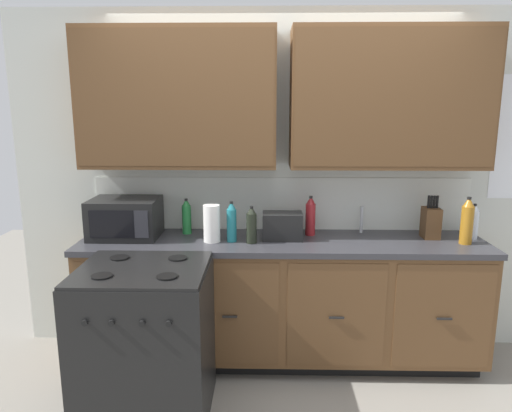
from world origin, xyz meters
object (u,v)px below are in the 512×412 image
(microwave, at_px, (125,218))
(knife_block, at_px, (431,222))
(stove_range, at_px, (146,342))
(bottle_clear, at_px, (473,222))
(bottle_red, at_px, (310,216))
(bottle_green, at_px, (187,217))
(paper_towel_roll, at_px, (212,223))
(bottle_teal, at_px, (232,222))
(bottle_amber, at_px, (467,221))
(bottle_dark, at_px, (252,225))
(toaster, at_px, (282,226))

(microwave, xyz_separation_m, knife_block, (2.19, 0.03, -0.02))
(stove_range, relative_size, bottle_clear, 3.71)
(bottle_clear, distance_m, bottle_red, 1.15)
(microwave, xyz_separation_m, bottle_green, (0.42, 0.11, -0.01))
(paper_towel_roll, relative_size, bottle_red, 0.90)
(stove_range, relative_size, microwave, 1.98)
(paper_towel_roll, bearing_deg, bottle_red, 15.21)
(knife_block, xyz_separation_m, bottle_teal, (-1.42, -0.12, 0.02))
(microwave, bearing_deg, bottle_amber, -2.80)
(bottle_red, relative_size, bottle_amber, 0.88)
(bottle_green, distance_m, bottle_dark, 0.54)
(stove_range, relative_size, bottle_dark, 3.65)
(stove_range, height_order, bottle_green, bottle_green)
(stove_range, distance_m, microwave, 0.95)
(knife_block, bearing_deg, stove_range, -159.57)
(bottle_amber, bearing_deg, knife_block, 143.35)
(stove_range, xyz_separation_m, bottle_clear, (2.19, 0.68, 0.59))
(stove_range, height_order, bottle_dark, bottle_dark)
(knife_block, relative_size, paper_towel_roll, 1.19)
(toaster, bearing_deg, bottle_dark, -153.09)
(bottle_green, relative_size, bottle_dark, 1.01)
(bottle_clear, bearing_deg, stove_range, -162.66)
(paper_towel_roll, bearing_deg, microwave, 170.85)
(bottle_green, height_order, bottle_amber, bottle_amber)
(bottle_teal, relative_size, bottle_amber, 0.87)
(microwave, bearing_deg, bottle_dark, -8.38)
(toaster, xyz_separation_m, bottle_red, (0.21, 0.12, 0.05))
(toaster, height_order, bottle_amber, bottle_amber)
(bottle_green, bearing_deg, bottle_amber, -6.51)
(bottle_red, xyz_separation_m, bottle_green, (-0.91, 0.02, -0.01))
(bottle_dark, bearing_deg, bottle_green, 153.67)
(bottle_dark, bearing_deg, toaster, 26.91)
(stove_range, xyz_separation_m, microwave, (-0.29, 0.68, 0.60))
(bottle_red, bearing_deg, bottle_amber, -11.07)
(toaster, height_order, bottle_green, bottle_green)
(bottle_clear, relative_size, bottle_dark, 0.98)
(knife_block, bearing_deg, paper_towel_roll, -175.23)
(paper_towel_roll, distance_m, bottle_green, 0.30)
(bottle_teal, distance_m, bottle_green, 0.40)
(stove_range, distance_m, bottle_red, 1.43)
(microwave, height_order, bottle_green, microwave)
(bottle_clear, height_order, bottle_amber, bottle_amber)
(bottle_red, bearing_deg, bottle_teal, -161.78)
(bottle_clear, bearing_deg, toaster, -178.67)
(paper_towel_roll, distance_m, bottle_amber, 1.75)
(knife_block, xyz_separation_m, bottle_dark, (-1.28, -0.16, 0.01))
(toaster, height_order, knife_block, knife_block)
(knife_block, bearing_deg, toaster, -177.05)
(toaster, distance_m, bottle_green, 0.71)
(bottle_teal, bearing_deg, paper_towel_roll, -177.85)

